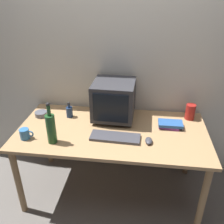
% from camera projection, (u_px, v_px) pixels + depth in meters
% --- Properties ---
extents(ground_plane, '(6.00, 6.00, 0.00)m').
position_uv_depth(ground_plane, '(112.00, 189.00, 2.55)').
color(ground_plane, slate).
extents(back_wall, '(4.00, 0.08, 2.50)m').
position_uv_depth(back_wall, '(118.00, 58.00, 2.37)').
color(back_wall, silver).
rests_on(back_wall, ground).
extents(desk, '(1.69, 0.84, 0.73)m').
position_uv_depth(desk, '(112.00, 137.00, 2.24)').
color(desk, tan).
rests_on(desk, ground).
extents(crt_monitor, '(0.39, 0.40, 0.37)m').
position_uv_depth(crt_monitor, '(114.00, 100.00, 2.30)').
color(crt_monitor, '#333338').
rests_on(crt_monitor, desk).
extents(keyboard, '(0.43, 0.17, 0.02)m').
position_uv_depth(keyboard, '(115.00, 137.00, 2.07)').
color(keyboard, '#3F3F47').
rests_on(keyboard, desk).
extents(computer_mouse, '(0.06, 0.10, 0.04)m').
position_uv_depth(computer_mouse, '(149.00, 141.00, 2.02)').
color(computer_mouse, '#3F3F47').
rests_on(computer_mouse, desk).
extents(bottle_tall, '(0.08, 0.08, 0.36)m').
position_uv_depth(bottle_tall, '(51.00, 128.00, 1.97)').
color(bottle_tall, '#1E4C23').
rests_on(bottle_tall, desk).
extents(bottle_short, '(0.06, 0.06, 0.16)m').
position_uv_depth(bottle_short, '(69.00, 111.00, 2.38)').
color(bottle_short, navy).
rests_on(bottle_short, desk).
extents(book_stack, '(0.22, 0.14, 0.05)m').
position_uv_depth(book_stack, '(170.00, 124.00, 2.23)').
color(book_stack, '#843893').
rests_on(book_stack, desk).
extents(mug, '(0.12, 0.08, 0.09)m').
position_uv_depth(mug, '(25.00, 134.00, 2.06)').
color(mug, '#3370B2').
rests_on(mug, desk).
extents(cd_spindle, '(0.12, 0.12, 0.04)m').
position_uv_depth(cd_spindle, '(41.00, 114.00, 2.41)').
color(cd_spindle, '#595B66').
rests_on(cd_spindle, desk).
extents(metal_canister, '(0.09, 0.09, 0.15)m').
position_uv_depth(metal_canister, '(190.00, 112.00, 2.34)').
color(metal_canister, '#A51E19').
rests_on(metal_canister, desk).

